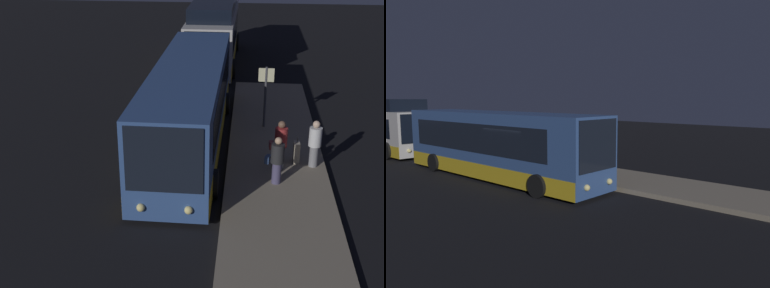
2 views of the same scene
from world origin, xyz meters
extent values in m
plane|color=black|center=(0.00, 0.00, 0.00)|extent=(80.00, 80.00, 0.00)
cube|color=gray|center=(0.00, 3.29, 0.10)|extent=(20.00, 3.37, 0.19)
cube|color=#33518C|center=(-1.95, 0.06, 1.64)|extent=(12.16, 2.44, 2.96)
cube|color=gold|center=(-1.95, 0.06, 0.51)|extent=(12.09, 2.46, 0.70)
cube|color=black|center=(-2.26, 0.06, 2.00)|extent=(9.97, 2.47, 1.30)
cube|color=black|center=(4.14, 0.06, 2.08)|extent=(0.06, 2.14, 1.90)
sphere|color=#F9E58C|center=(4.16, 0.73, 0.61)|extent=(0.24, 0.24, 0.24)
sphere|color=#F9E58C|center=(4.16, -0.61, 0.61)|extent=(0.24, 0.24, 0.24)
cylinder|color=black|center=(2.18, 1.28, 0.46)|extent=(0.92, 0.30, 0.92)
cylinder|color=black|center=(2.18, -1.16, 0.46)|extent=(0.92, 0.30, 0.92)
cylinder|color=black|center=(-5.72, 1.28, 0.46)|extent=(0.92, 0.30, 0.92)
cylinder|color=black|center=(-5.72, -1.16, 0.46)|extent=(0.92, 0.30, 0.92)
cube|color=silver|center=(-14.94, 0.06, 1.56)|extent=(10.43, 2.57, 2.74)
cube|color=gold|center=(-14.94, 0.06, 0.54)|extent=(10.38, 2.59, 0.70)
cube|color=black|center=(-15.20, 0.06, 1.89)|extent=(8.55, 2.60, 1.21)
cube|color=black|center=(-9.70, 0.06, 1.95)|extent=(0.06, 2.27, 1.75)
sphere|color=#F9E58C|center=(-9.68, 0.77, 0.64)|extent=(0.24, 0.24, 0.24)
sphere|color=#F9E58C|center=(-9.68, -0.65, 0.64)|extent=(0.24, 0.24, 0.24)
cylinder|color=black|center=(-11.39, 1.34, 0.53)|extent=(1.07, 0.30, 1.07)
cylinder|color=black|center=(-11.39, -1.23, 0.53)|extent=(1.07, 0.30, 1.07)
cylinder|color=black|center=(-18.17, 1.34, 0.53)|extent=(1.07, 0.30, 1.07)
cylinder|color=black|center=(-18.17, -1.23, 0.53)|extent=(1.07, 0.30, 1.07)
cube|color=black|center=(-15.35, 0.06, 3.31)|extent=(8.86, 2.37, 0.77)
cylinder|color=gray|center=(-0.03, 4.54, 0.57)|extent=(0.42, 0.42, 0.75)
cylinder|color=silver|center=(-0.03, 4.54, 1.27)|extent=(0.60, 0.60, 0.65)
sphere|color=beige|center=(-0.03, 4.54, 1.71)|extent=(0.24, 0.24, 0.24)
cylinder|color=gray|center=(0.20, 3.39, 0.57)|extent=(0.31, 0.31, 0.77)
cylinder|color=#BF3333|center=(0.20, 3.39, 1.29)|extent=(0.45, 0.45, 0.67)
sphere|color=brown|center=(0.20, 3.39, 1.75)|extent=(0.25, 0.25, 0.25)
cube|color=maroon|center=(0.22, 3.08, 1.01)|extent=(0.29, 0.16, 0.24)
cylinder|color=#4C476B|center=(1.39, 3.23, 0.55)|extent=(0.38, 0.38, 0.72)
cylinder|color=#262628|center=(1.39, 3.23, 1.22)|extent=(0.55, 0.55, 0.62)
sphere|color=tan|center=(1.39, 3.23, 1.64)|extent=(0.23, 0.23, 0.23)
cube|color=#334C7F|center=(1.28, 2.94, 0.96)|extent=(0.31, 0.23, 0.24)
cube|color=beige|center=(-0.32, 3.98, 0.55)|extent=(0.45, 0.20, 0.72)
cylinder|color=black|center=(-0.32, 3.98, 1.03)|extent=(0.02, 0.02, 0.24)
cylinder|color=#4C4C51|center=(-3.66, 2.92, 1.43)|extent=(0.10, 0.10, 2.49)
cube|color=beige|center=(-3.66, 2.92, 2.35)|extent=(0.04, 0.61, 0.55)
camera|label=1|loc=(16.91, 2.20, 7.99)|focal=50.00mm
camera|label=2|loc=(12.54, -10.62, 3.81)|focal=35.00mm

